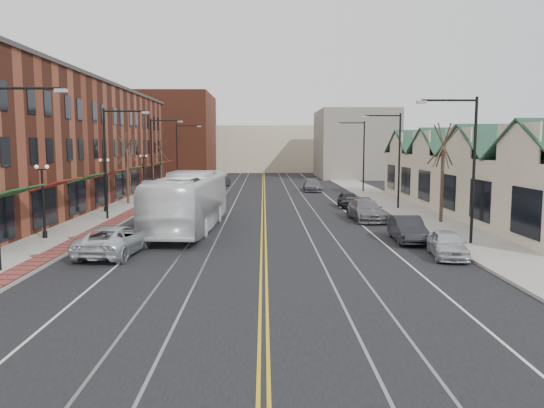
{
  "coord_description": "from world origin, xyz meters",
  "views": [
    {
      "loc": [
        0.01,
        -22.77,
        5.66
      ],
      "look_at": [
        0.51,
        9.02,
        2.0
      ],
      "focal_mm": 35.0,
      "sensor_mm": 36.0,
      "label": 1
    }
  ],
  "objects_px": {
    "parked_car_a": "(447,244)",
    "parked_car_b": "(407,229)",
    "parked_suv": "(114,240)",
    "parked_car_d": "(349,200)",
    "parked_car_c": "(366,210)",
    "transit_bus": "(189,202)"
  },
  "relations": [
    {
      "from": "transit_bus",
      "to": "parked_suv",
      "type": "distance_m",
      "value": 8.11
    },
    {
      "from": "parked_suv",
      "to": "transit_bus",
      "type": "bearing_deg",
      "value": -104.64
    },
    {
      "from": "transit_bus",
      "to": "parked_car_d",
      "type": "xyz_separation_m",
      "value": [
        12.35,
        12.17,
        -1.19
      ]
    },
    {
      "from": "transit_bus",
      "to": "parked_car_d",
      "type": "height_order",
      "value": "transit_bus"
    },
    {
      "from": "parked_car_a",
      "to": "parked_car_d",
      "type": "relative_size",
      "value": 0.97
    },
    {
      "from": "parked_suv",
      "to": "parked_car_d",
      "type": "bearing_deg",
      "value": -122.1
    },
    {
      "from": "parked_car_b",
      "to": "parked_car_c",
      "type": "xyz_separation_m",
      "value": [
        -0.79,
        8.4,
        0.04
      ]
    },
    {
      "from": "parked_suv",
      "to": "parked_car_a",
      "type": "height_order",
      "value": "parked_suv"
    },
    {
      "from": "parked_car_a",
      "to": "parked_car_b",
      "type": "distance_m",
      "value": 4.33
    },
    {
      "from": "transit_bus",
      "to": "parked_car_a",
      "type": "height_order",
      "value": "transit_bus"
    },
    {
      "from": "transit_bus",
      "to": "parked_car_b",
      "type": "height_order",
      "value": "transit_bus"
    },
    {
      "from": "transit_bus",
      "to": "parked_suv",
      "type": "bearing_deg",
      "value": 73.08
    },
    {
      "from": "parked_car_c",
      "to": "parked_suv",
      "type": "bearing_deg",
      "value": -145.09
    },
    {
      "from": "parked_car_a",
      "to": "parked_car_b",
      "type": "relative_size",
      "value": 0.89
    },
    {
      "from": "parked_car_b",
      "to": "parked_car_c",
      "type": "distance_m",
      "value": 8.44
    },
    {
      "from": "parked_car_b",
      "to": "parked_car_d",
      "type": "distance_m",
      "value": 16.36
    },
    {
      "from": "parked_car_a",
      "to": "parked_car_d",
      "type": "bearing_deg",
      "value": 102.42
    },
    {
      "from": "transit_bus",
      "to": "parked_car_a",
      "type": "relative_size",
      "value": 3.43
    },
    {
      "from": "parked_suv",
      "to": "parked_car_c",
      "type": "distance_m",
      "value": 19.15
    },
    {
      "from": "parked_car_d",
      "to": "parked_suv",
      "type": "bearing_deg",
      "value": -127.08
    },
    {
      "from": "parked_car_d",
      "to": "parked_car_c",
      "type": "bearing_deg",
      "value": -89.65
    },
    {
      "from": "parked_suv",
      "to": "parked_car_b",
      "type": "bearing_deg",
      "value": -162.66
    }
  ]
}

